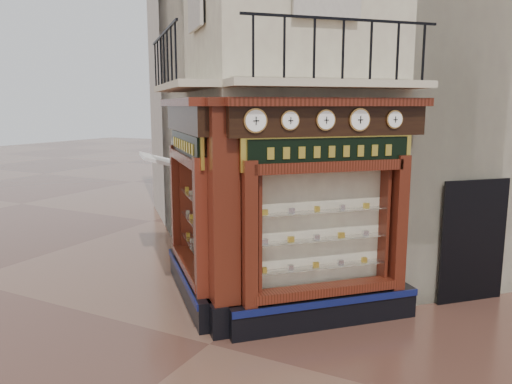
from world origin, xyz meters
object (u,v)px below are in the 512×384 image
Objects in this scene: clock_a at (255,121)px; clock_e at (394,119)px; clock_c at (326,120)px; signboard_right at (330,151)px; signboard_left at (186,145)px; corner_pilaster at (224,222)px; clock_d at (360,120)px; clock_b at (290,120)px; awning at (163,258)px.

clock_e is at bearing -0.00° from clock_a.
clock_e is at bearing 0.00° from clock_c.
signboard_right is (0.03, 0.18, -0.52)m from clock_c.
clock_a is 0.17× the size of signboard_left.
clock_e reaches higher than signboard_right.
clock_a is 1.19m from clock_c.
corner_pilaster is 1.78× the size of signboard_right.
clock_c is at bearing -138.60° from signboard_left.
signboard_right is (-0.41, -0.25, -0.52)m from clock_d.
clock_a is 1.23× the size of clock_e.
clock_c reaches higher than signboard_right.
signboard_left is (-2.90, 0.18, -0.52)m from clock_c.
clock_a is at bearing 180.00° from clock_b.
clock_d reaches higher than clock_c.
clock_a is at bearing -161.46° from signboard_left.
clock_c is (0.84, 0.84, 0.00)m from clock_a.
clock_a is 2.35m from signboard_left.
clock_a is 1.22× the size of clock_b.
awning is (-5.92, 1.14, -3.62)m from clock_e.
clock_d is (1.28, 1.28, 0.00)m from clock_a.
corner_pilaster reaches higher than clock_e.
clock_e is (0.47, 0.47, -0.00)m from clock_d.
clock_a is (0.59, -0.01, 1.67)m from corner_pilaster.
clock_e is (2.34, 1.73, 1.67)m from corner_pilaster.
signboard_left is at bearing 120.88° from clock_b.
clock_d is 6.73m from awning.
clock_c reaches higher than awning.
awning is 4.19m from signboard_left.
clock_c reaches higher than signboard_left.
corner_pilaster is 2.12m from signboard_right.
clock_e is 0.14× the size of signboard_left.
clock_e is at bearing -8.44° from corner_pilaster.
signboard_left is at bearing 100.25° from corner_pilaster.
clock_a is at bearing -175.27° from signboard_right.
clock_b is 2.59m from signboard_left.
clock_c is at bearing -143.10° from signboard_right.
clock_e reaches higher than awning.
clock_e is at bearing -5.60° from signboard_right.
clock_d reaches higher than awning.
corner_pilaster reaches higher than clock_d.
signboard_left is at bearing 145.73° from clock_e.
clock_b is at bearing -23.43° from corner_pilaster.
awning is (-3.58, 2.87, -1.95)m from corner_pilaster.
clock_a is 0.17× the size of signboard_right.
corner_pilaster is at bearing -169.75° from signboard_left.
clock_a reaches higher than clock_e.
clock_c is 2.95m from signboard_left.
clock_c is at bearing -0.00° from clock_a.
corner_pilaster reaches higher than clock_b.
corner_pilaster is at bearing 169.75° from signboard_right.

